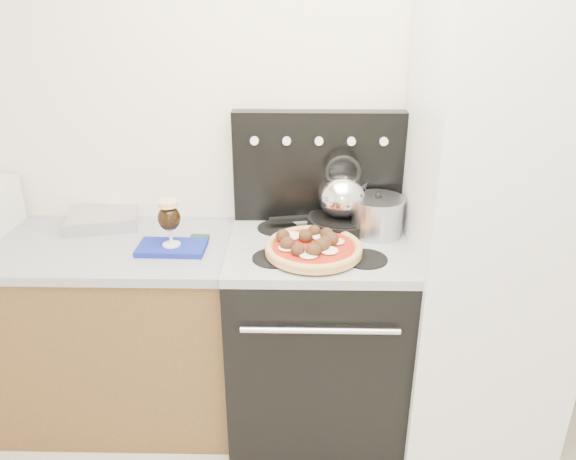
{
  "coord_description": "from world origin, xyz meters",
  "views": [
    {
      "loc": [
        -0.01,
        -0.97,
        1.94
      ],
      "look_at": [
        -0.05,
        1.05,
        1.03
      ],
      "focal_mm": 35.0,
      "sensor_mm": 36.0,
      "label": 1
    }
  ],
  "objects_px": {
    "base_cabinet": "(79,333)",
    "beer_glass": "(170,223)",
    "tea_kettle": "(342,192)",
    "fridge": "(488,241)",
    "pizza_pan": "(313,253)",
    "oven_mitt": "(172,248)",
    "stock_pot": "(377,217)",
    "stove_body": "(316,338)",
    "skillet": "(341,222)",
    "pizza": "(314,246)"
  },
  "relations": [
    {
      "from": "beer_glass",
      "to": "base_cabinet",
      "type": "bearing_deg",
      "value": 172.3
    },
    {
      "from": "stove_body",
      "to": "skillet",
      "type": "distance_m",
      "value": 0.54
    },
    {
      "from": "stove_body",
      "to": "tea_kettle",
      "type": "relative_size",
      "value": 3.73
    },
    {
      "from": "stove_body",
      "to": "fridge",
      "type": "relative_size",
      "value": 0.46
    },
    {
      "from": "stove_body",
      "to": "beer_glass",
      "type": "xyz_separation_m",
      "value": [
        -0.62,
        -0.04,
        0.59
      ]
    },
    {
      "from": "stock_pot",
      "to": "tea_kettle",
      "type": "bearing_deg",
      "value": 157.71
    },
    {
      "from": "fridge",
      "to": "pizza_pan",
      "type": "relative_size",
      "value": 5.5
    },
    {
      "from": "pizza",
      "to": "beer_glass",
      "type": "bearing_deg",
      "value": 173.27
    },
    {
      "from": "base_cabinet",
      "to": "stove_body",
      "type": "bearing_deg",
      "value": -1.3
    },
    {
      "from": "base_cabinet",
      "to": "skillet",
      "type": "distance_m",
      "value": 1.32
    },
    {
      "from": "pizza_pan",
      "to": "pizza",
      "type": "relative_size",
      "value": 0.88
    },
    {
      "from": "skillet",
      "to": "stock_pot",
      "type": "bearing_deg",
      "value": -22.29
    },
    {
      "from": "pizza_pan",
      "to": "stock_pot",
      "type": "bearing_deg",
      "value": 37.03
    },
    {
      "from": "fridge",
      "to": "beer_glass",
      "type": "xyz_separation_m",
      "value": [
        -1.32,
        -0.02,
        0.08
      ]
    },
    {
      "from": "fridge",
      "to": "pizza",
      "type": "xyz_separation_m",
      "value": [
        -0.72,
        -0.09,
        0.01
      ]
    },
    {
      "from": "base_cabinet",
      "to": "fridge",
      "type": "xyz_separation_m",
      "value": [
        1.8,
        -0.05,
        0.52
      ]
    },
    {
      "from": "base_cabinet",
      "to": "stock_pot",
      "type": "bearing_deg",
      "value": 3.11
    },
    {
      "from": "fridge",
      "to": "pizza_pan",
      "type": "distance_m",
      "value": 0.73
    },
    {
      "from": "beer_glass",
      "to": "pizza_pan",
      "type": "xyz_separation_m",
      "value": [
        0.59,
        -0.07,
        -0.1
      ]
    },
    {
      "from": "pizza_pan",
      "to": "skillet",
      "type": "relative_size",
      "value": 1.15
    },
    {
      "from": "pizza_pan",
      "to": "tea_kettle",
      "type": "xyz_separation_m",
      "value": [
        0.13,
        0.27,
        0.17
      ]
    },
    {
      "from": "base_cabinet",
      "to": "fridge",
      "type": "distance_m",
      "value": 1.88
    },
    {
      "from": "pizza_pan",
      "to": "stock_pot",
      "type": "xyz_separation_m",
      "value": [
        0.28,
        0.21,
        0.07
      ]
    },
    {
      "from": "stove_body",
      "to": "base_cabinet",
      "type": "bearing_deg",
      "value": 178.7
    },
    {
      "from": "fridge",
      "to": "pizza_pan",
      "type": "xyz_separation_m",
      "value": [
        -0.72,
        -0.09,
        -0.02
      ]
    },
    {
      "from": "beer_glass",
      "to": "stock_pot",
      "type": "relative_size",
      "value": 0.93
    },
    {
      "from": "skillet",
      "to": "stock_pot",
      "type": "height_order",
      "value": "stock_pot"
    },
    {
      "from": "base_cabinet",
      "to": "pizza_pan",
      "type": "height_order",
      "value": "pizza_pan"
    },
    {
      "from": "oven_mitt",
      "to": "pizza",
      "type": "relative_size",
      "value": 0.72
    },
    {
      "from": "base_cabinet",
      "to": "tea_kettle",
      "type": "relative_size",
      "value": 6.15
    },
    {
      "from": "base_cabinet",
      "to": "beer_glass",
      "type": "xyz_separation_m",
      "value": [
        0.49,
        -0.07,
        0.6
      ]
    },
    {
      "from": "skillet",
      "to": "base_cabinet",
      "type": "bearing_deg",
      "value": -173.62
    },
    {
      "from": "pizza_pan",
      "to": "stock_pot",
      "type": "distance_m",
      "value": 0.36
    },
    {
      "from": "base_cabinet",
      "to": "skillet",
      "type": "relative_size",
      "value": 4.82
    },
    {
      "from": "stove_body",
      "to": "skillet",
      "type": "bearing_deg",
      "value": 56.93
    },
    {
      "from": "oven_mitt",
      "to": "fridge",
      "type": "bearing_deg",
      "value": 0.71
    },
    {
      "from": "base_cabinet",
      "to": "pizza_pan",
      "type": "relative_size",
      "value": 4.2
    },
    {
      "from": "fridge",
      "to": "stock_pot",
      "type": "relative_size",
      "value": 8.68
    },
    {
      "from": "tea_kettle",
      "to": "stock_pot",
      "type": "xyz_separation_m",
      "value": [
        0.15,
        -0.06,
        -0.09
      ]
    },
    {
      "from": "pizza_pan",
      "to": "pizza",
      "type": "height_order",
      "value": "pizza"
    },
    {
      "from": "oven_mitt",
      "to": "stock_pot",
      "type": "xyz_separation_m",
      "value": [
        0.87,
        0.14,
        0.09
      ]
    },
    {
      "from": "stove_body",
      "to": "skillet",
      "type": "xyz_separation_m",
      "value": [
        0.1,
        0.16,
        0.51
      ]
    },
    {
      "from": "oven_mitt",
      "to": "skillet",
      "type": "bearing_deg",
      "value": 15.63
    },
    {
      "from": "stove_body",
      "to": "tea_kettle",
      "type": "distance_m",
      "value": 0.68
    },
    {
      "from": "stove_body",
      "to": "fridge",
      "type": "xyz_separation_m",
      "value": [
        0.7,
        -0.03,
        0.51
      ]
    },
    {
      "from": "beer_glass",
      "to": "pizza_pan",
      "type": "bearing_deg",
      "value": -6.73
    },
    {
      "from": "fridge",
      "to": "pizza",
      "type": "height_order",
      "value": "fridge"
    },
    {
      "from": "oven_mitt",
      "to": "stock_pot",
      "type": "relative_size",
      "value": 1.29
    },
    {
      "from": "beer_glass",
      "to": "tea_kettle",
      "type": "xyz_separation_m",
      "value": [
        0.72,
        0.2,
        0.07
      ]
    },
    {
      "from": "pizza_pan",
      "to": "tea_kettle",
      "type": "relative_size",
      "value": 1.47
    }
  ]
}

